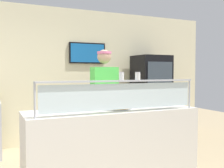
{
  "coord_description": "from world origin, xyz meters",
  "views": [
    {
      "loc": [
        -0.29,
        -2.7,
        1.43
      ],
      "look_at": [
        1.11,
        0.37,
        1.27
      ],
      "focal_mm": 42.37,
      "sensor_mm": 36.0,
      "label": 1
    }
  ],
  "objects_px": {
    "parmesan_shaker": "(122,77)",
    "drink_fridge": "(151,97)",
    "pepper_flake_shaker": "(138,76)",
    "pizza_server": "(117,106)",
    "worker_figure": "(105,100)",
    "pizza_tray": "(114,107)"
  },
  "relations": [
    {
      "from": "pizza_tray",
      "to": "pizza_server",
      "type": "distance_m",
      "value": 0.05
    },
    {
      "from": "worker_figure",
      "to": "pepper_flake_shaker",
      "type": "bearing_deg",
      "value": -86.07
    },
    {
      "from": "pizza_server",
      "to": "pepper_flake_shaker",
      "type": "relative_size",
      "value": 2.92
    },
    {
      "from": "parmesan_shaker",
      "to": "pepper_flake_shaker",
      "type": "bearing_deg",
      "value": 0.0
    },
    {
      "from": "parmesan_shaker",
      "to": "pizza_server",
      "type": "bearing_deg",
      "value": 73.53
    },
    {
      "from": "worker_figure",
      "to": "drink_fridge",
      "type": "distance_m",
      "value": 1.97
    },
    {
      "from": "pizza_server",
      "to": "parmesan_shaker",
      "type": "xyz_separation_m",
      "value": [
        -0.1,
        -0.33,
        0.39
      ]
    },
    {
      "from": "pizza_tray",
      "to": "pizza_server",
      "type": "height_order",
      "value": "pizza_server"
    },
    {
      "from": "pepper_flake_shaker",
      "to": "drink_fridge",
      "type": "bearing_deg",
      "value": 53.47
    },
    {
      "from": "pepper_flake_shaker",
      "to": "drink_fridge",
      "type": "relative_size",
      "value": 0.05
    },
    {
      "from": "pizza_tray",
      "to": "pepper_flake_shaker",
      "type": "relative_size",
      "value": 5.06
    },
    {
      "from": "pizza_tray",
      "to": "pepper_flake_shaker",
      "type": "height_order",
      "value": "pepper_flake_shaker"
    },
    {
      "from": "parmesan_shaker",
      "to": "drink_fridge",
      "type": "relative_size",
      "value": 0.05
    },
    {
      "from": "pepper_flake_shaker",
      "to": "pizza_tray",
      "type": "bearing_deg",
      "value": 113.55
    },
    {
      "from": "pizza_tray",
      "to": "worker_figure",
      "type": "relative_size",
      "value": 0.28
    },
    {
      "from": "drink_fridge",
      "to": "pizza_tray",
      "type": "bearing_deg",
      "value": -134.58
    },
    {
      "from": "worker_figure",
      "to": "pizza_server",
      "type": "bearing_deg",
      "value": -96.14
    },
    {
      "from": "parmesan_shaker",
      "to": "drink_fridge",
      "type": "xyz_separation_m",
      "value": [
        1.73,
        2.05,
        -0.49
      ]
    },
    {
      "from": "parmesan_shaker",
      "to": "worker_figure",
      "type": "bearing_deg",
      "value": 79.86
    },
    {
      "from": "pizza_tray",
      "to": "pepper_flake_shaker",
      "type": "bearing_deg",
      "value": -66.45
    },
    {
      "from": "pepper_flake_shaker",
      "to": "parmesan_shaker",
      "type": "bearing_deg",
      "value": 180.0
    },
    {
      "from": "drink_fridge",
      "to": "pepper_flake_shaker",
      "type": "bearing_deg",
      "value": -126.53
    }
  ]
}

